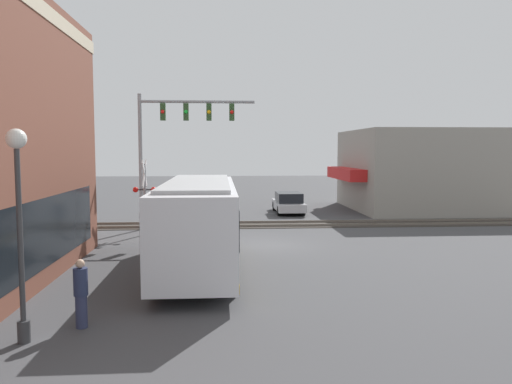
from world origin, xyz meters
TOP-DOWN VIEW (x-y plane):
  - ground_plane at (0.00, 0.00)m, footprint 120.00×120.00m
  - shop_building at (12.96, -12.31)m, footprint 9.91×10.90m
  - city_bus at (-4.28, 2.80)m, footprint 10.10×2.59m
  - traffic_signal_gantry at (4.89, 4.36)m, footprint 0.42×6.20m
  - crossing_signal at (3.21, 5.82)m, footprint 1.41×1.18m
  - streetlamp at (-10.97, 6.40)m, footprint 0.44×0.44m
  - rail_track_near at (6.00, 0.00)m, footprint 2.60×60.00m
  - parked_car_silver at (11.37, -2.60)m, footprint 4.60×1.82m
  - pedestrian_by_lamp at (-10.11, 5.37)m, footprint 0.34×0.34m
  - pedestrian_at_crossing at (3.72, 4.74)m, footprint 0.34×0.34m

SIDE VIEW (x-z plane):
  - ground_plane at x=0.00m, z-range 0.00..0.00m
  - rail_track_near at x=6.00m, z-range -0.05..0.10m
  - parked_car_silver at x=11.37m, z-range -0.05..1.37m
  - pedestrian_by_lamp at x=-10.11m, z-range 0.01..1.70m
  - pedestrian_at_crossing at x=3.72m, z-range 0.02..1.76m
  - city_bus at x=-4.28m, z-range 0.16..3.36m
  - crossing_signal at x=3.21m, z-range 0.39..4.20m
  - streetlamp at x=-10.97m, z-range 0.47..5.22m
  - shop_building at x=12.96m, z-range 0.00..5.69m
  - traffic_signal_gantry at x=4.89m, z-range 1.78..9.04m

